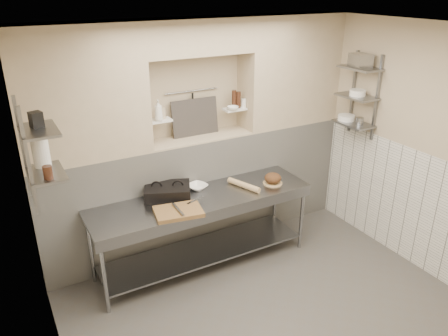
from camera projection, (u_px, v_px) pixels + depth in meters
floor at (277, 321)px, 4.48m from camera, size 4.00×3.90×0.10m
ceiling at (295, 26)px, 3.34m from camera, size 4.00×3.90×0.10m
wall_left at (42, 260)px, 3.00m from camera, size 0.10×3.90×2.80m
wall_right at (435, 154)px, 4.82m from camera, size 0.10×3.90×2.80m
wall_back at (190, 133)px, 5.52m from camera, size 4.00×0.10×2.80m
backwall_lower at (200, 190)px, 5.59m from camera, size 4.00×0.40×1.40m
alcove_sill at (199, 138)px, 5.31m from camera, size 1.30×0.40×0.02m
backwall_pillar_left at (81, 94)px, 4.45m from camera, size 1.35×0.40×1.40m
backwall_pillar_right at (290, 71)px, 5.63m from camera, size 1.35×0.40×1.40m
backwall_header at (197, 36)px, 4.85m from camera, size 1.30×0.40×0.40m
wainscot_left at (66, 335)px, 3.30m from camera, size 0.02×3.90×1.40m
wainscot_right at (420, 211)px, 5.07m from camera, size 0.02×3.90×1.40m
alcove_shelf_left at (159, 121)px, 4.98m from camera, size 0.28×0.16×0.02m
alcove_shelf_right at (235, 109)px, 5.42m from camera, size 0.28×0.16×0.02m
utensil_rail at (192, 91)px, 5.24m from camera, size 0.70×0.02×0.02m
hanging_steel at (193, 105)px, 5.29m from camera, size 0.02×0.02×0.30m
splash_panel at (195, 117)px, 5.30m from camera, size 0.60×0.08×0.45m
shelf_rail_left_a at (23, 148)px, 3.88m from camera, size 0.03×0.03×0.95m
shelf_rail_left_b at (29, 163)px, 3.56m from camera, size 0.03×0.03×0.95m
wall_shelf_left_lower at (46, 173)px, 3.86m from camera, size 0.30×0.50×0.02m
wall_shelf_left_upper at (39, 130)px, 3.70m from camera, size 0.30×0.50×0.03m
shelf_rail_right_a at (353, 92)px, 5.62m from camera, size 0.03×0.03×1.05m
shelf_rail_right_b at (377, 99)px, 5.30m from camera, size 0.03×0.03×1.05m
wall_shelf_right_lower at (353, 124)px, 5.54m from camera, size 0.30×0.50×0.02m
wall_shelf_right_mid at (357, 97)px, 5.40m from camera, size 0.30×0.50×0.02m
wall_shelf_right_upper at (360, 68)px, 5.26m from camera, size 0.30×0.50×0.03m
prep_table at (203, 218)px, 5.05m from camera, size 2.60×0.70×0.90m
panini_press at (168, 191)px, 4.95m from camera, size 0.61×0.54×0.14m
cutting_board at (178, 212)px, 4.61m from camera, size 0.55×0.43×0.04m
knife_blade at (195, 200)px, 4.79m from camera, size 0.23×0.10×0.01m
tongs at (178, 209)px, 4.58m from camera, size 0.03×0.29×0.03m
mixing_bowl at (197, 187)px, 5.15m from camera, size 0.29×0.29×0.06m
rolling_pin at (244, 185)px, 5.18m from camera, size 0.22×0.45×0.07m
bread_board at (273, 183)px, 5.30m from camera, size 0.23×0.23×0.01m
bread_loaf at (273, 178)px, 5.27m from camera, size 0.21×0.21×0.12m
bottle_soap at (158, 110)px, 4.88m from camera, size 0.11×0.11×0.24m
jar_alcove at (161, 113)px, 4.98m from camera, size 0.08×0.08×0.13m
bowl_alcove at (233, 108)px, 5.34m from camera, size 0.14×0.14×0.04m
condiment_a at (238, 100)px, 5.40m from camera, size 0.05×0.05×0.20m
condiment_b at (234, 99)px, 5.40m from camera, size 0.05×0.05×0.22m
condiment_c at (244, 103)px, 5.43m from camera, size 0.06×0.06×0.11m
jug_left at (41, 151)px, 3.91m from camera, size 0.15×0.15×0.30m
jar_left at (48, 172)px, 3.70m from camera, size 0.08×0.08×0.12m
box_left_upper at (36, 120)px, 3.71m from camera, size 0.12×0.12×0.14m
bowl_right at (346, 118)px, 5.62m from camera, size 0.22×0.22×0.07m
canister_right at (360, 121)px, 5.43m from camera, size 0.09×0.09×0.09m
bowl_right_mid at (358, 93)px, 5.37m from camera, size 0.20×0.20×0.07m
basket_right at (361, 60)px, 5.23m from camera, size 0.24×0.27×0.16m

